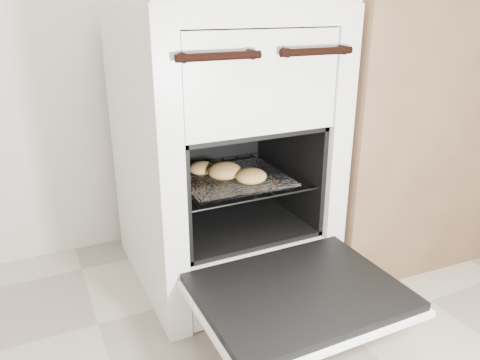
# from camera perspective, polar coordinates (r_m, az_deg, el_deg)

# --- Properties ---
(stove) EXTENTS (0.59, 0.66, 0.91)m
(stove) POSITION_cam_1_polar(r_m,az_deg,el_deg) (1.56, -2.30, 3.39)
(stove) COLOR silver
(stove) RESTS_ON ground
(oven_door) EXTENTS (0.54, 0.42, 0.04)m
(oven_door) POSITION_cam_1_polar(r_m,az_deg,el_deg) (1.27, 7.18, -13.63)
(oven_door) COLOR black
(oven_door) RESTS_ON stove
(oven_rack) EXTENTS (0.43, 0.42, 0.01)m
(oven_rack) POSITION_cam_1_polar(r_m,az_deg,el_deg) (1.53, -1.28, 0.24)
(oven_rack) COLOR black
(oven_rack) RESTS_ON stove
(foil_sheet) EXTENTS (0.34, 0.30, 0.01)m
(foil_sheet) POSITION_cam_1_polar(r_m,az_deg,el_deg) (1.51, -0.97, 0.22)
(foil_sheet) COLOR silver
(foil_sheet) RESTS_ON oven_rack
(baked_rolls) EXTENTS (0.23, 0.27, 0.05)m
(baked_rolls) POSITION_cam_1_polar(r_m,az_deg,el_deg) (1.49, -1.55, 1.03)
(baked_rolls) COLOR #E3A75B
(baked_rolls) RESTS_ON foil_sheet
(counter) EXTENTS (0.99, 0.68, 0.95)m
(counter) POSITION_cam_1_polar(r_m,az_deg,el_deg) (1.98, 20.15, 6.78)
(counter) COLOR brown
(counter) RESTS_ON ground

